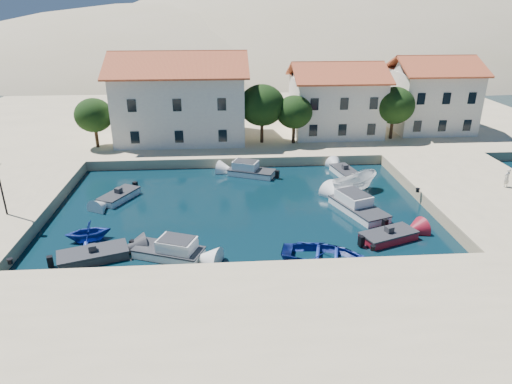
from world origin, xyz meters
TOP-DOWN VIEW (x-y plane):
  - ground at (0.00, 0.00)m, footprint 400.00×400.00m
  - quay_south at (0.00, -6.00)m, footprint 52.00×12.00m
  - quay_east at (20.50, 10.00)m, footprint 11.00×20.00m
  - quay_west at (-19.00, 10.00)m, footprint 8.00×20.00m
  - quay_north at (2.00, 38.00)m, footprint 80.00×36.00m
  - hills at (20.64, 123.62)m, footprint 254.00×176.00m
  - building_left at (-6.00, 28.00)m, footprint 14.70×9.45m
  - building_mid at (12.00, 29.00)m, footprint 10.50×8.40m
  - building_right at (24.00, 30.00)m, footprint 9.45×8.40m
  - trees at (4.51, 25.46)m, footprint 37.30×5.30m
  - bollards at (2.80, 3.87)m, footprint 29.36×9.56m
  - motorboat_grey_sw at (-9.97, 2.68)m, footprint 4.79×3.28m
  - cabin_cruiser_south at (-5.07, 2.65)m, footprint 4.95×3.45m
  - rowboat_south at (4.98, 1.51)m, footprint 6.12×5.02m
  - motorboat_red_se at (10.18, 3.87)m, footprint 4.41×3.12m
  - cabin_cruiser_east at (9.35, 8.53)m, footprint 4.00×5.92m
  - boat_east at (10.08, 12.71)m, footprint 5.13×3.82m
  - motorboat_white_ne at (10.42, 17.09)m, footprint 2.40×3.89m
  - rowboat_west at (-10.97, 5.39)m, footprint 3.63×3.34m
  - motorboat_white_west at (-10.31, 12.56)m, footprint 3.27×4.17m
  - cabin_cruiser_north at (1.33, 17.56)m, footprint 4.82×3.44m
  - pedestrian at (22.61, 10.59)m, footprint 0.70×0.58m

SIDE VIEW (x-z plane):
  - hills at x=20.64m, z-range -72.90..26.10m
  - ground at x=0.00m, z-range 0.00..0.00m
  - rowboat_south at x=4.98m, z-range -0.55..0.55m
  - boat_east at x=10.08m, z-range -0.93..0.93m
  - rowboat_west at x=-10.97m, z-range -0.80..0.80m
  - motorboat_grey_sw at x=-9.97m, z-range -0.33..0.92m
  - motorboat_red_se at x=10.18m, z-range -0.33..0.92m
  - motorboat_white_west at x=-10.31m, z-range -0.33..0.92m
  - motorboat_white_ne at x=10.42m, z-range -0.33..0.92m
  - cabin_cruiser_south at x=-5.07m, z-range -0.32..1.28m
  - cabin_cruiser_east at x=9.35m, z-range -0.32..1.28m
  - cabin_cruiser_north at x=1.33m, z-range -0.32..1.28m
  - quay_south at x=0.00m, z-range 0.00..1.00m
  - quay_east at x=20.50m, z-range 0.00..1.00m
  - quay_west at x=-19.00m, z-range 0.00..1.00m
  - quay_north at x=2.00m, z-range 0.00..1.00m
  - bollards at x=2.80m, z-range 1.00..1.30m
  - pedestrian at x=22.61m, z-range 1.00..2.63m
  - trees at x=4.51m, z-range 1.61..8.06m
  - building_mid at x=12.00m, z-range 1.07..9.37m
  - building_right at x=24.00m, z-range 1.07..9.87m
  - building_left at x=-6.00m, z-range 1.09..10.79m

